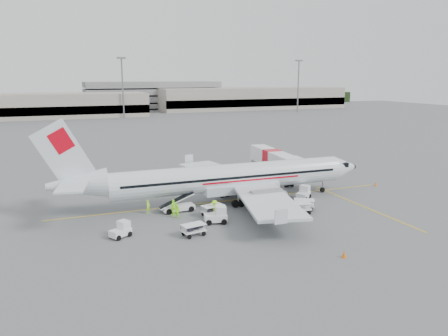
{
  "coord_description": "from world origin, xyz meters",
  "views": [
    {
      "loc": [
        -20.03,
        -49.1,
        15.35
      ],
      "look_at": [
        0.0,
        2.0,
        3.8
      ],
      "focal_mm": 35.0,
      "sensor_mm": 36.0,
      "label": 1
    }
  ],
  "objects_px": {
    "jet_bridge": "(272,164)",
    "tug_fore": "(303,193)",
    "aircraft": "(231,159)",
    "belt_loader": "(178,200)",
    "tug_mid": "(216,215)",
    "tug_aft": "(120,230)"
  },
  "relations": [
    {
      "from": "jet_bridge",
      "to": "tug_fore",
      "type": "xyz_separation_m",
      "value": [
        -1.81,
        -12.11,
        -1.32
      ]
    },
    {
      "from": "aircraft",
      "to": "belt_loader",
      "type": "xyz_separation_m",
      "value": [
        -7.16,
        -1.31,
        -4.07
      ]
    },
    {
      "from": "aircraft",
      "to": "tug_mid",
      "type": "xyz_separation_m",
      "value": [
        -4.56,
        -6.74,
        -4.49
      ]
    },
    {
      "from": "aircraft",
      "to": "tug_fore",
      "type": "bearing_deg",
      "value": -12.38
    },
    {
      "from": "aircraft",
      "to": "belt_loader",
      "type": "relative_size",
      "value": 7.94
    },
    {
      "from": "tug_fore",
      "to": "tug_mid",
      "type": "height_order",
      "value": "tug_mid"
    },
    {
      "from": "jet_bridge",
      "to": "tug_fore",
      "type": "relative_size",
      "value": 7.54
    },
    {
      "from": "jet_bridge",
      "to": "tug_mid",
      "type": "distance_m",
      "value": 22.8
    },
    {
      "from": "belt_loader",
      "to": "tug_aft",
      "type": "height_order",
      "value": "belt_loader"
    },
    {
      "from": "belt_loader",
      "to": "tug_aft",
      "type": "bearing_deg",
      "value": -143.33
    },
    {
      "from": "tug_mid",
      "to": "tug_aft",
      "type": "height_order",
      "value": "tug_mid"
    },
    {
      "from": "tug_aft",
      "to": "tug_fore",
      "type": "bearing_deg",
      "value": -18.48
    },
    {
      "from": "aircraft",
      "to": "tug_fore",
      "type": "relative_size",
      "value": 17.88
    },
    {
      "from": "belt_loader",
      "to": "tug_mid",
      "type": "xyz_separation_m",
      "value": [
        2.61,
        -5.43,
        -0.42
      ]
    },
    {
      "from": "aircraft",
      "to": "tug_aft",
      "type": "distance_m",
      "value": 17.03
    },
    {
      "from": "tug_mid",
      "to": "tug_aft",
      "type": "xyz_separation_m",
      "value": [
        -10.1,
        -0.59,
        -0.14
      ]
    },
    {
      "from": "belt_loader",
      "to": "tug_fore",
      "type": "height_order",
      "value": "belt_loader"
    },
    {
      "from": "tug_mid",
      "to": "aircraft",
      "type": "bearing_deg",
      "value": 68.04
    },
    {
      "from": "tug_fore",
      "to": "belt_loader",
      "type": "bearing_deg",
      "value": 138.45
    },
    {
      "from": "aircraft",
      "to": "tug_fore",
      "type": "distance_m",
      "value": 10.38
    },
    {
      "from": "belt_loader",
      "to": "tug_fore",
      "type": "distance_m",
      "value": 16.27
    },
    {
      "from": "aircraft",
      "to": "tug_mid",
      "type": "distance_m",
      "value": 9.29
    }
  ]
}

